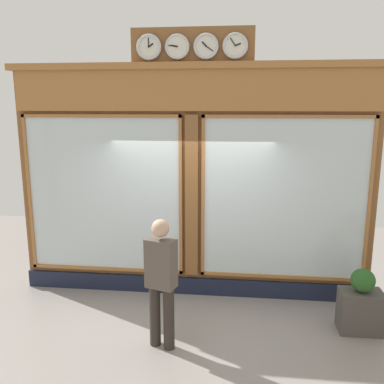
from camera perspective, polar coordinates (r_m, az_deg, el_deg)
name	(u,v)px	position (r m, az deg, el deg)	size (l,w,h in m)	color
shop_facade	(193,181)	(6.51, 0.12, 1.50)	(5.69, 0.42, 4.14)	brown
pedestrian	(161,278)	(5.21, -4.29, -11.88)	(0.41, 0.32, 1.69)	#312A24
planter_box	(360,311)	(6.24, 22.30, -15.08)	(0.56, 0.36, 0.58)	#4C4742
planter_shrub	(363,280)	(6.05, 22.65, -11.27)	(0.32, 0.32, 0.32)	#285623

